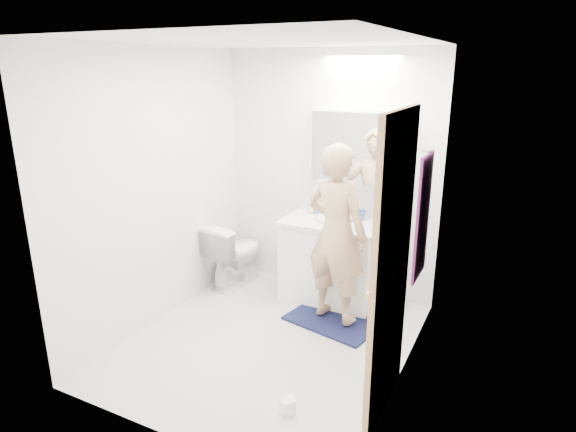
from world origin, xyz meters
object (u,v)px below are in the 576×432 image
Objects in this scene: person at (336,234)px; toilet_paper_roll at (287,405)px; vanity_cabinet at (331,263)px; toilet at (235,253)px; soap_bottle_a at (311,203)px; soap_bottle_b at (318,205)px; medicine_cabinet at (356,148)px; toothbrush_cup at (361,215)px.

person is 1.51m from toilet_paper_roll.
person is at bearing -64.02° from vanity_cabinet.
toilet is 3.38× the size of soap_bottle_a.
vanity_cabinet is 5.29× the size of soap_bottle_b.
medicine_cabinet reaches higher than vanity_cabinet.
person is (1.24, -0.28, 0.50)m from toilet.
person is 16.49× the size of toothbrush_cup.
vanity_cabinet is at bearing -38.28° from soap_bottle_b.
soap_bottle_b is at bearing 141.72° from vanity_cabinet.
soap_bottle_b is 2.13m from toilet_paper_roll.
person is 7.78× the size of soap_bottle_a.
medicine_cabinet is 8.00× the size of toilet_paper_roll.
toothbrush_cup is (1.27, 0.28, 0.52)m from toilet.
soap_bottle_a is at bearing -36.64° from person.
vanity_cabinet is at bearing -122.74° from medicine_cabinet.
vanity_cabinet is 8.18× the size of toilet_paper_roll.
toothbrush_cup is at bearing 35.18° from vanity_cabinet.
toothbrush_cup is 2.02m from toilet_paper_roll.
toilet_paper_roll is (1.41, -1.56, -0.29)m from toilet.
toothbrush_cup is (0.46, -0.02, -0.04)m from soap_bottle_b.
toothbrush_cup is at bearing 94.33° from toilet_paper_roll.
soap_bottle_b is 1.77× the size of toothbrush_cup.
person is 0.56m from toothbrush_cup.
person is at bearing -93.33° from toothbrush_cup.
soap_bottle_a reaches higher than toilet.
toothbrush_cup is 0.88× the size of toilet_paper_roll.
toilet reaches higher than toilet_paper_roll.
soap_bottle_a is (-0.48, 0.55, 0.08)m from person.
medicine_cabinet is 5.18× the size of soap_bottle_b.
soap_bottle_a is (-0.29, 0.15, 0.53)m from vanity_cabinet.
toilet is 1.40m from toothbrush_cup.
soap_bottle_b reaches higher than vanity_cabinet.
toothbrush_cup reaches higher than vanity_cabinet.
toothbrush_cup is (0.09, -0.05, -0.64)m from medicine_cabinet.
vanity_cabinet is 1.02× the size of medicine_cabinet.
soap_bottle_a reaches higher than soap_bottle_b.
soap_bottle_a is (0.76, 0.27, 0.58)m from toilet.
vanity_cabinet is 0.63m from person.
vanity_cabinet reaches higher than toilet.
soap_bottle_b is (0.82, 0.30, 0.56)m from toilet.
medicine_cabinet is 1.28× the size of toilet.
toothbrush_cup reaches higher than toilet_paper_roll.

